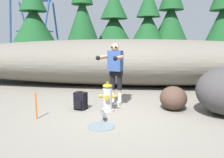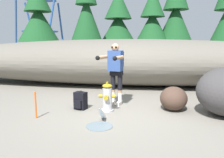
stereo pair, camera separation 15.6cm
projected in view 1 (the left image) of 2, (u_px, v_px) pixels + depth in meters
ground_plane at (117, 114)px, 5.42m from camera, size 56.00×56.00×0.04m
dirt_embankment at (124, 62)px, 8.97m from camera, size 17.21×3.20×1.80m
fire_hydrant at (108, 98)px, 5.52m from camera, size 0.41×0.36×0.73m
hydrant_water_jet at (104, 119)px, 4.86m from camera, size 0.54×1.20×0.70m
utility_worker at (115, 67)px, 5.96m from camera, size 0.66×1.03×1.64m
spare_backpack at (80, 101)px, 5.67m from camera, size 0.35×0.34×0.47m
boulder_small at (173, 98)px, 5.66m from camera, size 0.73×0.83×0.59m
pine_tree_far_left at (33, 17)px, 14.50m from camera, size 2.66×2.66×5.58m
pine_tree_left at (82, 11)px, 13.82m from camera, size 2.04×2.04×6.30m
pine_tree_center at (114, 24)px, 16.04m from camera, size 2.98×2.98×5.36m
pine_tree_right at (148, 22)px, 15.41m from camera, size 2.54×2.54×5.32m
pine_tree_far_right at (171, 16)px, 15.65m from camera, size 2.65×2.65×6.34m
pine_tree_ridge_end at (224, 18)px, 12.39m from camera, size 2.36×2.36×5.80m
survey_stake at (36, 106)px, 4.95m from camera, size 0.04×0.04×0.60m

